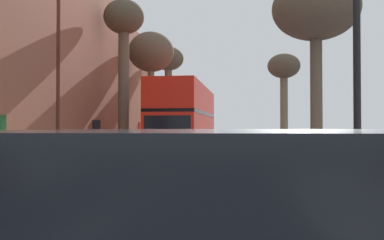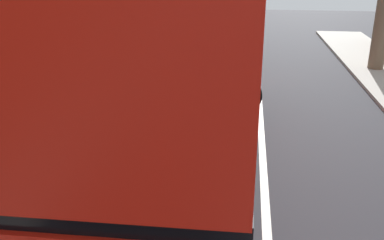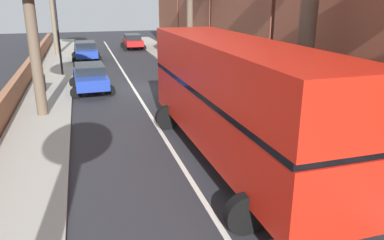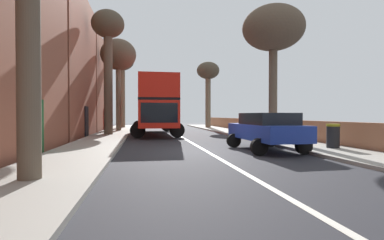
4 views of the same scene
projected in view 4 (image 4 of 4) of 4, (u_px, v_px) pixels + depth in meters
The scene contains 13 objects.
ground_plane at pixel (207, 151), 12.16m from camera, with size 84.00×84.00×0.00m, color #28282D.
road_centre_line at pixel (207, 151), 12.16m from camera, with size 0.16×54.00×0.01m, color silver.
sidewalk_left at pixel (82, 152), 11.36m from camera, with size 2.60×60.00×0.12m, color #9E998E.
sidewalk_right at pixel (316, 148), 12.95m from camera, with size 2.60×60.00×0.12m, color #9E998E.
boundary_wall_right at pixel (348, 135), 13.19m from camera, with size 0.36×54.00×1.19m, color #9E6647.
double_decker_bus at pixel (155, 104), 23.14m from camera, with size 3.66×11.44×4.06m.
parked_car_blue_right_1 at pixel (266, 129), 12.38m from camera, with size 2.56×4.58×1.58m.
street_tree_left_0 at pixel (118, 56), 26.67m from camera, with size 3.18×3.18×8.25m.
street_tree_left_2 at pixel (122, 67), 33.33m from camera, with size 2.60×2.60×8.48m.
street_tree_right_3 at pixel (273, 30), 17.11m from camera, with size 3.56×3.56×7.71m.
street_tree_left_4 at pixel (108, 36), 21.24m from camera, with size 2.33×2.33×8.92m.
street_tree_right_5 at pixel (208, 75), 33.34m from camera, with size 2.55×2.55×7.39m.
litter_bin_right at pixel (333, 136), 12.43m from camera, with size 0.55×0.55×1.00m.
Camera 4 is at (-2.57, -11.87, 1.49)m, focal length 27.72 mm.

